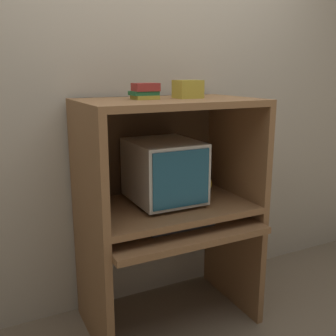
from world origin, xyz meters
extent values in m
cube|color=#B2A893|center=(0.00, 0.68, 1.30)|extent=(6.00, 0.06, 2.60)
cube|color=brown|center=(-0.47, 0.31, 0.33)|extent=(0.04, 0.62, 0.66)
cube|color=brown|center=(0.47, 0.31, 0.33)|extent=(0.04, 0.62, 0.66)
cube|color=brown|center=(0.00, 0.15, 0.64)|extent=(0.91, 0.43, 0.04)
cube|color=brown|center=(-0.47, 0.31, 0.70)|extent=(0.04, 0.62, 0.09)
cube|color=brown|center=(0.47, 0.31, 0.70)|extent=(0.04, 0.62, 0.09)
cube|color=brown|center=(0.00, 0.31, 0.73)|extent=(0.91, 0.62, 0.04)
cube|color=brown|center=(-0.47, 0.31, 1.05)|extent=(0.04, 0.62, 0.60)
cube|color=brown|center=(0.47, 0.31, 1.05)|extent=(0.04, 0.62, 0.60)
cube|color=brown|center=(0.00, 0.31, 1.34)|extent=(0.91, 0.62, 0.04)
cube|color=#48321E|center=(0.00, 0.61, 1.05)|extent=(0.91, 0.01, 0.60)
cylinder|color=beige|center=(-0.01, 0.35, 0.76)|extent=(0.21, 0.21, 0.02)
cube|color=beige|center=(-0.01, 0.35, 0.94)|extent=(0.37, 0.43, 0.35)
cube|color=navy|center=(-0.01, 0.13, 0.94)|extent=(0.34, 0.01, 0.31)
cube|color=#2D2D30|center=(-0.01, 0.16, 0.67)|extent=(0.39, 0.13, 0.02)
cube|color=#474749|center=(-0.01, 0.16, 0.68)|extent=(0.36, 0.10, 0.01)
ellipsoid|color=#28282B|center=(0.24, 0.15, 0.67)|extent=(0.07, 0.04, 0.03)
ellipsoid|color=gold|center=(0.28, 0.40, 0.81)|extent=(0.14, 0.11, 0.12)
cube|color=gold|center=(-0.13, 0.34, 1.37)|extent=(0.13, 0.11, 0.02)
cube|color=#236638|center=(-0.13, 0.35, 1.39)|extent=(0.14, 0.11, 0.02)
cube|color=maroon|center=(-0.13, 0.33, 1.42)|extent=(0.13, 0.09, 0.04)
cube|color=gold|center=(0.13, 0.32, 1.41)|extent=(0.14, 0.12, 0.10)
camera|label=1|loc=(-0.98, -1.64, 1.50)|focal=42.00mm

